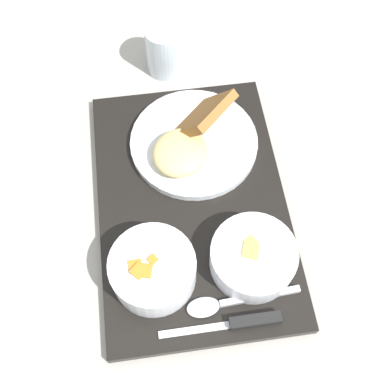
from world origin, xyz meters
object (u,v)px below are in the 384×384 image
Objects in this scene: knife at (246,322)px; glass_water at (165,52)px; bowl_salad at (153,269)px; bowl_soup at (253,257)px; spoon at (228,303)px; plate_main at (192,142)px.

knife is 0.49m from glass_water.
knife is (-0.10, -0.11, -0.03)m from bowl_salad.
spoon is at bearing 133.63° from bowl_soup.
plate_main is 0.30m from knife.
glass_water is at bearing -0.70° from plate_main.
glass_water reaches higher than knife.
bowl_salad reaches higher than bowl_soup.
bowl_soup is (-0.02, -0.14, -0.01)m from bowl_salad.
bowl_soup is 0.75× the size of spoon.
plate_main is (0.20, -0.11, -0.01)m from bowl_salad.
plate_main is 0.19m from glass_water.
plate_main is at bearing 8.56° from bowl_soup.
bowl_soup is 0.07m from spoon.
bowl_salad is 0.58× the size of plate_main.
knife is at bearing 179.64° from plate_main.
spoon is at bearing -125.59° from bowl_salad.
bowl_soup is 0.09m from knife.
bowl_salad is 0.15m from knife.
bowl_soup reaches higher than spoon.
bowl_soup is 0.73× the size of knife.
plate_main is 1.28× the size of spoon.
bowl_salad is at bearing 164.23° from glass_water.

